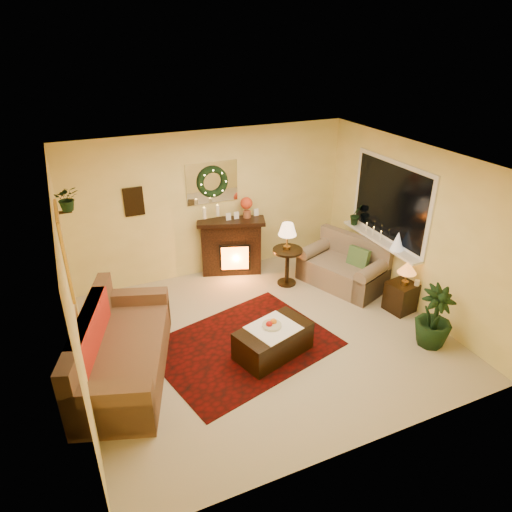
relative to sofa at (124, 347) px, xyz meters
name	(u,v)px	position (x,y,z in m)	size (l,w,h in m)	color
floor	(265,335)	(2.02, 0.04, -0.43)	(5.00, 5.00, 0.00)	beige
ceiling	(267,163)	(2.02, 0.04, 2.17)	(5.00, 5.00, 0.00)	white
wall_back	(213,204)	(2.02, 2.29, 0.87)	(5.00, 5.00, 0.00)	#EFD88C
wall_front	(365,354)	(2.02, -2.21, 0.87)	(5.00, 5.00, 0.00)	#EFD88C
wall_left	(71,296)	(-0.48, 0.04, 0.87)	(4.50, 4.50, 0.00)	#EFD88C
wall_right	(412,228)	(4.52, 0.04, 0.87)	(4.50, 4.50, 0.00)	#EFD88C
area_rug	(243,345)	(1.62, -0.07, -0.42)	(2.42, 1.82, 0.01)	maroon
sofa	(124,347)	(0.00, 0.00, 0.00)	(0.97, 2.19, 0.94)	brown
red_throw	(119,341)	(-0.04, 0.13, 0.03)	(0.86, 1.39, 0.02)	#B13C18
fireplace	(231,245)	(2.27, 2.08, 0.12)	(1.06, 0.34, 0.98)	#312314
poinsettia	(246,203)	(2.58, 2.10, 0.87)	(0.22, 0.22, 0.22)	red
mantel_candle_a	(204,213)	(1.78, 2.03, 0.83)	(0.06, 0.06, 0.19)	white
mantel_candle_b	(218,211)	(2.03, 2.06, 0.83)	(0.06, 0.06, 0.19)	beige
mantel_mirror	(212,183)	(2.02, 2.27, 1.27)	(0.92, 0.02, 0.72)	white
wreath	(213,182)	(2.02, 2.23, 1.29)	(0.55, 0.55, 0.11)	#194719
wall_art	(134,202)	(0.67, 2.27, 1.12)	(0.32, 0.03, 0.48)	#381E11
gold_mirror	(64,250)	(-0.46, 0.34, 1.32)	(0.03, 0.84, 1.00)	gold
hanging_plant	(69,210)	(-0.32, 1.09, 1.54)	(0.33, 0.28, 0.36)	#194719
loveseat	(343,263)	(3.88, 0.86, -0.01)	(0.83, 1.44, 0.83)	gray
window_frame	(390,202)	(4.50, 0.59, 1.12)	(0.03, 1.86, 1.36)	white
window_glass	(390,202)	(4.49, 0.59, 1.12)	(0.02, 1.70, 1.22)	black
window_sill	(380,240)	(4.40, 0.59, 0.44)	(0.22, 1.86, 0.04)	white
mini_tree	(398,241)	(4.38, 0.16, 0.61)	(0.22, 0.22, 0.33)	white
sill_plant	(356,214)	(4.39, 1.31, 0.66)	(0.27, 0.21, 0.49)	black
side_table_round	(287,267)	(3.00, 1.27, -0.10)	(0.52, 0.52, 0.67)	black
lamp_cream	(287,238)	(3.00, 1.30, 0.45)	(0.31, 0.31, 0.48)	#FFCD93
end_table_square	(401,295)	(4.28, -0.21, -0.16)	(0.40, 0.40, 0.49)	#3D2617
lamp_tiffany	(407,270)	(4.29, -0.25, 0.32)	(0.29, 0.29, 0.43)	#FBA82B
coffee_table	(273,341)	(1.93, -0.40, -0.22)	(1.03, 0.57, 0.43)	#522D24
fruit_bowl	(272,326)	(1.92, -0.37, 0.02)	(0.26, 0.26, 0.06)	beige
floor_palm	(434,317)	(4.09, -1.10, 0.02)	(1.53, 1.53, 2.73)	#173A18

